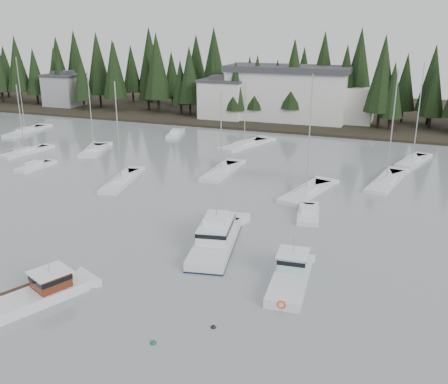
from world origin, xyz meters
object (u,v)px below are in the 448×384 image
(sailboat_3, at_px, (94,152))
(runabout_1, at_px, (308,215))
(runabout_0, at_px, (34,168))
(sailboat_8, at_px, (306,193))
(house_west, at_px, (223,98))
(cabin_cruiser_center, at_px, (216,240))
(sailboat_6, at_px, (221,173))
(sailboat_2, at_px, (386,183))
(sailboat_1, at_px, (121,182))
(lobster_boat_teal, at_px, (290,278))
(lobster_boat_brown, at_px, (36,296))
(runabout_3, at_px, (175,134))
(harbor_inn, at_px, (298,94))
(sailboat_4, at_px, (244,146))
(sailboat_10, at_px, (25,153))
(house_far_west, at_px, (64,89))
(sailboat_9, at_px, (26,132))
(sailboat_7, at_px, (412,162))

(sailboat_3, bearing_deg, runabout_1, -132.39)
(runabout_0, bearing_deg, sailboat_8, -82.42)
(sailboat_3, height_order, runabout_1, sailboat_3)
(house_west, relative_size, sailboat_8, 0.65)
(cabin_cruiser_center, distance_m, sailboat_6, 23.72)
(sailboat_2, bearing_deg, sailboat_1, 121.34)
(lobster_boat_teal, relative_size, sailboat_8, 0.53)
(cabin_cruiser_center, xyz_separation_m, sailboat_2, (13.37, 25.59, -0.61))
(lobster_boat_brown, xyz_separation_m, runabout_3, (-15.97, 55.81, -0.32))
(harbor_inn, height_order, sailboat_2, sailboat_2)
(sailboat_4, bearing_deg, sailboat_10, 137.40)
(lobster_boat_brown, height_order, runabout_1, lobster_boat_brown)
(house_far_west, bearing_deg, cabin_cruiser_center, -43.93)
(house_far_west, distance_m, sailboat_10, 46.37)
(sailboat_10, bearing_deg, sailboat_1, -100.27)
(sailboat_1, relative_size, sailboat_8, 0.91)
(harbor_inn, relative_size, sailboat_4, 2.66)
(lobster_boat_teal, xyz_separation_m, runabout_1, (-1.61, 14.82, -0.37))
(sailboat_2, distance_m, runabout_0, 48.09)
(house_far_west, bearing_deg, sailboat_10, -60.11)
(lobster_boat_brown, bearing_deg, house_west, 34.23)
(cabin_cruiser_center, distance_m, sailboat_4, 39.86)
(sailboat_2, distance_m, runabout_1, 16.61)
(sailboat_9, bearing_deg, house_far_west, 16.96)
(sailboat_1, xyz_separation_m, sailboat_7, (34.81, 23.58, 0.02))
(cabin_cruiser_center, xyz_separation_m, runabout_0, (-33.56, 15.07, -0.56))
(sailboat_7, xyz_separation_m, runabout_3, (-41.12, 5.01, 0.04))
(lobster_boat_teal, bearing_deg, sailboat_8, 3.56)
(sailboat_9, relative_size, sailboat_10, 1.27)
(lobster_boat_brown, xyz_separation_m, sailboat_9, (-43.36, 47.94, -0.38))
(house_west, xyz_separation_m, sailboat_4, (11.83, -21.07, -4.61))
(sailboat_4, distance_m, sailboat_10, 35.18)
(sailboat_9, distance_m, sailboat_10, 17.07)
(lobster_boat_teal, relative_size, sailboat_10, 0.69)
(lobster_boat_teal, distance_m, runabout_3, 56.99)
(lobster_boat_teal, relative_size, runabout_1, 1.26)
(cabin_cruiser_center, bearing_deg, runabout_1, -42.08)
(lobster_boat_brown, bearing_deg, sailboat_8, 0.72)
(sailboat_3, relative_size, sailboat_4, 1.21)
(house_far_west, distance_m, sailboat_3, 48.34)
(lobster_boat_brown, distance_m, runabout_1, 28.46)
(runabout_0, bearing_deg, lobster_boat_brown, -135.61)
(sailboat_1, relative_size, runabout_0, 2.24)
(sailboat_7, height_order, sailboat_10, sailboat_7)
(runabout_0, bearing_deg, harbor_inn, -25.53)
(cabin_cruiser_center, bearing_deg, lobster_boat_brown, 135.99)
(house_far_west, relative_size, sailboat_3, 0.63)
(harbor_inn, xyz_separation_m, cabin_cruiser_center, (6.92, -62.95, -5.09))
(sailboat_8, distance_m, runabout_1, 7.45)
(cabin_cruiser_center, relative_size, sailboat_3, 0.83)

